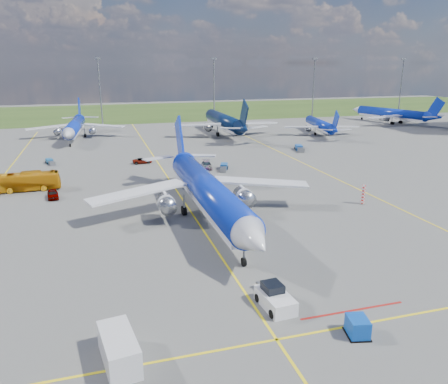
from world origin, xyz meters
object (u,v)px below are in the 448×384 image
object	(u,v)px
service_car_a	(53,194)
baggage_tug_e	(300,148)
bg_jet_ene	(390,123)
apron_bus	(24,182)
bg_jet_ne	(319,134)
uld_container	(358,327)
pushback_tug	(275,298)
baggage_tug_c	(50,162)
baggage_tug_w	(224,167)
main_airliner	(208,220)
service_car_b	(142,161)
bg_jet_nnw	(76,139)
service_van	(119,349)
warning_post	(363,195)
service_car_c	(207,165)
bg_jet_n	(224,134)

from	to	relation	value
service_car_a	baggage_tug_e	xyz separation A→B (m)	(55.04, 24.91, -0.11)
bg_jet_ene	apron_bus	xyz separation A→B (m)	(-113.60, -56.49, 1.60)
bg_jet_ne	service_car_a	world-z (taller)	bg_jet_ne
uld_container	baggage_tug_e	bearing A→B (deg)	79.79
pushback_tug	baggage_tug_e	world-z (taller)	pushback_tug
baggage_tug_c	pushback_tug	bearing A→B (deg)	-86.55
baggage_tug_w	baggage_tug_e	bearing A→B (deg)	50.61
main_airliner	service_car_b	distance (m)	38.18
bg_jet_ene	service_car_a	xyz separation A→B (m)	(-108.75, -62.33, 0.68)
service_car_b	baggage_tug_c	xyz separation A→B (m)	(-18.93, 5.04, -0.12)
apron_bus	service_car_a	distance (m)	7.64
bg_jet_nnw	bg_jet_ne	size ratio (longest dim) A/B	1.21
bg_jet_ne	baggage_tug_w	size ratio (longest dim) A/B	6.41
main_airliner	baggage_tug_w	distance (m)	29.25
uld_container	service_van	size ratio (longest dim) A/B	0.37
baggage_tug_w	service_car_b	bearing A→B (deg)	165.16
warning_post	bg_jet_ene	bearing A→B (deg)	51.30
service_car_c	apron_bus	bearing A→B (deg)	-159.14
service_car_a	baggage_tug_c	bearing A→B (deg)	88.74
warning_post	baggage_tug_w	world-z (taller)	warning_post
service_car_c	service_car_a	bearing A→B (deg)	-146.76
main_airliner	baggage_tug_w	xyz separation A→B (m)	(10.23, 27.40, 0.50)
bg_jet_ene	main_airliner	world-z (taller)	main_airliner
bg_jet_ne	baggage_tug_c	bearing A→B (deg)	26.74
bg_jet_n	uld_container	bearing A→B (deg)	80.36
bg_jet_nnw	baggage_tug_w	bearing A→B (deg)	-53.81
apron_bus	baggage_tug_e	xyz separation A→B (m)	(59.89, 19.07, -1.03)
bg_jet_ne	bg_jet_nnw	bearing A→B (deg)	1.98
bg_jet_nnw	baggage_tug_w	xyz separation A→B (m)	(29.91, -47.83, 0.50)
service_car_a	baggage_tug_e	size ratio (longest dim) A/B	0.71
bg_jet_n	baggage_tug_c	distance (m)	54.72
service_van	apron_bus	bearing A→B (deg)	96.12
baggage_tug_c	baggage_tug_e	xyz separation A→B (m)	(57.58, -1.50, 0.12)
main_airliner	baggage_tug_e	world-z (taller)	main_airliner
bg_jet_n	baggage_tug_e	xyz separation A→B (m)	(10.67, -29.67, 0.57)
bg_jet_ene	service_car_a	bearing A→B (deg)	12.08
bg_jet_n	main_airliner	size ratio (longest dim) A/B	0.98
warning_post	uld_container	size ratio (longest dim) A/B	1.58
bg_jet_ene	baggage_tug_e	xyz separation A→B (m)	(-53.71, -37.42, 0.57)
main_airliner	service_car_b	bearing A→B (deg)	97.08
bg_jet_nnw	main_airliner	size ratio (longest dim) A/B	0.85
pushback_tug	service_car_a	world-z (taller)	pushback_tug
service_van	service_car_a	world-z (taller)	service_van
bg_jet_n	bg_jet_ene	size ratio (longest dim) A/B	1.17
bg_jet_nnw	bg_jet_ene	distance (m)	107.19
baggage_tug_e	warning_post	bearing A→B (deg)	-87.53
pushback_tug	bg_jet_nnw	bearing A→B (deg)	96.56
bg_jet_ene	service_car_b	size ratio (longest dim) A/B	9.21
apron_bus	baggage_tug_w	bearing A→B (deg)	-83.08
main_airliner	service_van	xyz separation A→B (m)	(-13.51, -27.23, 1.11)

